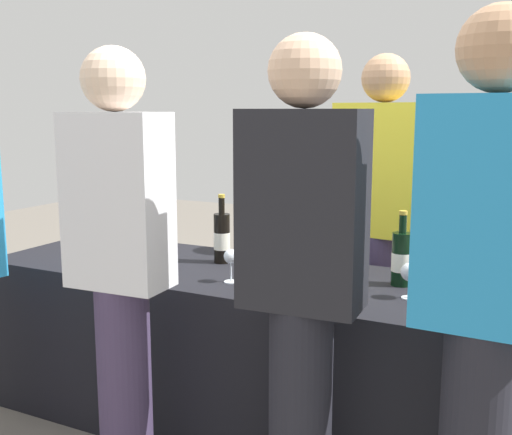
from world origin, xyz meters
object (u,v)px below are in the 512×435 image
at_px(guest_2, 302,279).
at_px(wine_glass_4, 410,273).
at_px(wine_bottle_0, 156,229).
at_px(guest_3, 485,293).
at_px(wine_bottle_2, 323,247).
at_px(wine_bottle_4, 401,258).
at_px(wine_bottle_1, 222,238).
at_px(wine_glass_0, 95,243).
at_px(server_pouring, 381,219).
at_px(guest_1, 120,260).
at_px(wine_bottle_5, 488,268).
at_px(wine_glass_1, 165,248).
at_px(wine_bottle_3, 339,251).
at_px(wine_glass_2, 231,258).
at_px(wine_glass_3, 338,274).

bearing_deg(guest_2, wine_glass_4, 63.95).
bearing_deg(wine_bottle_0, guest_3, -24.98).
bearing_deg(wine_bottle_2, wine_bottle_4, -10.51).
xyz_separation_m(wine_bottle_1, wine_glass_0, (-0.51, -0.29, -0.02)).
distance_m(wine_bottle_4, server_pouring, 0.53).
bearing_deg(guest_1, server_pouring, 60.70).
height_order(wine_bottle_2, guest_3, guest_3).
relative_size(wine_bottle_4, guest_2, 0.18).
relative_size(wine_bottle_1, wine_bottle_5, 1.10).
bearing_deg(server_pouring, guest_1, 71.87).
distance_m(wine_bottle_1, wine_glass_1, 0.28).
xyz_separation_m(wine_bottle_3, server_pouring, (0.04, 0.49, 0.06)).
bearing_deg(guest_2, wine_bottle_1, 131.27).
relative_size(wine_glass_2, wine_glass_3, 1.07).
height_order(wine_bottle_0, wine_bottle_5, wine_bottle_0).
bearing_deg(wine_bottle_2, guest_2, -74.17).
xyz_separation_m(wine_glass_0, wine_glass_2, (0.71, 0.01, 0.00)).
height_order(wine_glass_0, wine_glass_1, wine_glass_0).
relative_size(wine_glass_1, wine_glass_4, 0.97).
xyz_separation_m(wine_bottle_2, guest_3, (0.76, -0.77, 0.10)).
distance_m(wine_glass_2, wine_glass_4, 0.72).
height_order(wine_bottle_0, guest_3, guest_3).
xyz_separation_m(wine_bottle_1, guest_2, (0.70, -0.70, 0.06)).
xyz_separation_m(wine_bottle_3, wine_bottle_5, (0.59, 0.03, -0.01)).
distance_m(wine_bottle_1, guest_2, 0.99).
distance_m(wine_glass_3, wine_glass_4, 0.27).
relative_size(wine_bottle_5, wine_glass_4, 2.11).
bearing_deg(wine_glass_0, wine_glass_2, 0.87).
distance_m(wine_bottle_3, server_pouring, 0.49).
height_order(wine_bottle_3, wine_bottle_4, wine_bottle_3).
bearing_deg(guest_1, wine_glass_4, 30.04).
distance_m(wine_bottle_4, wine_glass_0, 1.38).
height_order(wine_bottle_2, wine_glass_0, wine_bottle_2).
distance_m(wine_bottle_2, wine_bottle_5, 0.70).
xyz_separation_m(wine_bottle_0, wine_bottle_1, (0.43, -0.07, 0.01)).
xyz_separation_m(wine_bottle_0, wine_bottle_5, (1.60, -0.06, -0.01)).
bearing_deg(wine_bottle_3, guest_1, -127.10).
relative_size(wine_bottle_0, wine_bottle_2, 1.03).
bearing_deg(wine_bottle_4, guest_3, -60.42).
bearing_deg(guest_1, wine_bottle_3, 49.69).
bearing_deg(wine_bottle_1, server_pouring, 37.27).
distance_m(wine_bottle_4, wine_glass_1, 1.03).
xyz_separation_m(wine_bottle_5, guest_1, (-1.15, -0.77, 0.08)).
relative_size(wine_glass_0, guest_1, 0.09).
relative_size(wine_bottle_0, guest_2, 0.19).
distance_m(wine_bottle_0, wine_glass_1, 0.40).
bearing_deg(wine_glass_1, wine_glass_0, -169.67).
relative_size(wine_bottle_3, wine_bottle_4, 1.05).
xyz_separation_m(wine_glass_1, wine_glass_3, (0.83, -0.06, -0.00)).
height_order(wine_bottle_5, guest_2, guest_2).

